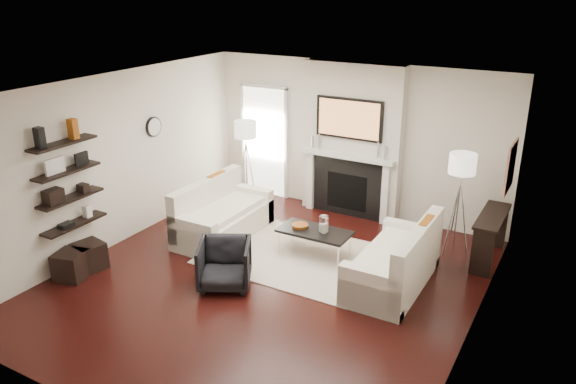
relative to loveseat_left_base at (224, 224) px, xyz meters
The scene contains 71 objects.
room_envelope 2.04m from the loveseat_left_base, 33.92° to the right, with size 6.00×6.00×6.00m.
chimney_breast 2.65m from the loveseat_left_base, 53.86° to the left, with size 1.80×0.25×2.70m, color silver.
fireplace_surround 2.30m from the loveseat_left_base, 51.86° to the left, with size 1.30×0.02×1.04m, color black.
firebox 2.29m from the loveseat_left_base, 51.78° to the left, with size 0.75×0.02×0.65m, color black.
mantel_pilaster_l 1.92m from the loveseat_left_base, 68.69° to the left, with size 0.12×0.08×1.10m, color white.
mantel_pilaster_r 2.78m from the loveseat_left_base, 39.64° to the left, with size 0.12×0.08×1.10m, color white.
mantel_shelf 2.42m from the loveseat_left_base, 51.07° to the left, with size 1.70×0.18×0.07m, color white.
tv_body 2.75m from the loveseat_left_base, 51.47° to the left, with size 1.20×0.06×0.70m, color black.
tv_screen 2.73m from the loveseat_left_base, 50.96° to the left, with size 1.10×0.01×0.62m, color #BF723F.
candlestick_l_tall 2.24m from the loveseat_left_base, 63.92° to the left, with size 0.04×0.04×0.30m, color silver.
candlestick_l_short 2.18m from the loveseat_left_base, 67.45° to the left, with size 0.04×0.04×0.24m, color silver.
candlestick_r_tall 2.85m from the loveseat_left_base, 41.84° to the left, with size 0.04×0.04×0.30m, color silver.
candlestick_r_short 2.93m from the loveseat_left_base, 40.02° to the left, with size 0.04×0.04×0.24m, color silver.
hallway_panel 2.24m from the loveseat_left_base, 102.27° to the left, with size 0.90×0.02×2.10m, color white.
door_trim_l 2.37m from the loveseat_left_base, 114.61° to the left, with size 0.06×0.06×2.16m, color white.
door_trim_r 2.18m from the loveseat_left_base, 88.92° to the left, with size 0.06×0.06×2.16m, color white.
door_trim_top 2.82m from the loveseat_left_base, 102.39° to the left, with size 1.02×0.06×0.06m, color white.
rug 1.39m from the loveseat_left_base, ahead, with size 2.60×2.00×0.01m, color beige.
loveseat_left_base is the anchor object (origin of this frame).
loveseat_left_back 0.46m from the loveseat_left_base, behind, with size 0.18×1.80×0.80m, color white.
loveseat_left_arm_n 0.81m from the loveseat_left_base, 90.00° to the right, with size 0.85×0.18×0.60m, color white.
loveseat_left_arm_s 0.81m from the loveseat_left_base, 90.00° to the left, with size 0.85×0.18×0.60m, color white.
loveseat_left_cushion 0.26m from the loveseat_left_base, ahead, with size 0.63×1.44×0.10m, color white.
pillow_left_orange 0.69m from the loveseat_left_base, 138.15° to the left, with size 0.10×0.42×0.42m, color #994E12.
pillow_left_charcoal 0.68m from the loveseat_left_base, 138.15° to the right, with size 0.10×0.40×0.40m, color black.
loveseat_right_base 2.96m from the loveseat_left_base, ahead, with size 0.85×1.80×0.42m, color white.
loveseat_right_back 3.31m from the loveseat_left_base, ahead, with size 0.18×1.80×0.80m, color white.
loveseat_right_arm_n 3.11m from the loveseat_left_base, 18.14° to the right, with size 0.85×0.18×0.60m, color white.
loveseat_right_arm_s 3.03m from the loveseat_left_base, 12.41° to the left, with size 0.85×0.18×0.60m, color white.
loveseat_right_cushion 2.92m from the loveseat_left_base, ahead, with size 0.63×1.44×0.10m, color white.
pillow_right_orange 3.34m from the loveseat_left_base, ahead, with size 0.10×0.42×0.42m, color #994E12.
pillow_right_charcoal 3.36m from the loveseat_left_base, ahead, with size 0.10×0.40×0.40m, color black.
coffee_table 1.64m from the loveseat_left_base, ahead, with size 1.10×0.55×0.04m, color black.
coffee_leg_nw 1.13m from the loveseat_left_base, ahead, with size 0.02×0.02×0.38m, color silver.
coffee_leg_ne 2.13m from the loveseat_left_base, ahead, with size 0.02×0.02×0.38m, color silver.
coffee_leg_sw 1.17m from the loveseat_left_base, 15.75° to the left, with size 0.02×0.02×0.38m, color silver.
coffee_leg_se 2.15m from the loveseat_left_base, ahead, with size 0.02×0.02×0.38m, color silver.
hurricane_glass 1.81m from the loveseat_left_base, ahead, with size 0.14×0.14×0.25m, color white.
hurricane_candle 1.80m from the loveseat_left_base, ahead, with size 0.10×0.10×0.15m, color white.
copper_bowl 1.40m from the loveseat_left_base, ahead, with size 0.26×0.26×0.04m, color #9E521A.
armchair 1.63m from the loveseat_left_base, 54.14° to the right, with size 0.69×0.65×0.71m, color black.
lamp_left_post 1.49m from the loveseat_left_base, 107.86° to the left, with size 0.02×0.02×1.20m, color silver.
lamp_left_shade 1.90m from the loveseat_left_base, 107.86° to the left, with size 0.40×0.40×0.30m, color white.
lamp_left_leg_a 1.46m from the loveseat_left_base, 103.60° to the left, with size 0.02×0.02×1.25m, color silver.
lamp_left_leg_b 1.60m from the loveseat_left_base, 108.71° to the left, with size 0.02×0.02×1.25m, color silver.
lamp_left_leg_c 1.42m from the loveseat_left_base, 111.27° to the left, with size 0.02×0.02×1.25m, color silver.
lamp_right_post 3.70m from the loveseat_left_base, 19.93° to the left, with size 0.02×0.02×1.20m, color silver.
lamp_right_shade 3.88m from the loveseat_left_base, 19.93° to the left, with size 0.40×0.40×0.30m, color white.
lamp_right_leg_a 3.80m from the loveseat_left_base, 19.36° to the left, with size 0.02×0.02×1.25m, color silver.
lamp_right_leg_b 3.68m from the loveseat_left_base, 21.62° to the left, with size 0.02×0.02×1.25m, color silver.
lamp_right_leg_c 3.62m from the loveseat_left_base, 18.80° to the left, with size 0.02×0.02×1.25m, color silver.
console_top 4.20m from the loveseat_left_base, 17.16° to the left, with size 0.35×1.20×0.04m, color black.
console_leg_n 4.04m from the loveseat_left_base, ahead, with size 0.30×0.04×0.71m, color black.
console_leg_s 4.36m from the loveseat_left_base, 24.08° to the left, with size 0.30×0.04×0.71m, color black.
wall_art 4.49m from the loveseat_left_base, 14.93° to the left, with size 0.03×0.70×0.70m, color #AD6F56.
shelf_bottom 2.35m from the loveseat_left_base, 121.91° to the right, with size 0.25×1.00×0.04m, color black.
shelf_lower 2.46m from the loveseat_left_base, 121.91° to the right, with size 0.25×1.00×0.04m, color black.
shelf_upper 2.63m from the loveseat_left_base, 121.91° to the right, with size 0.25×1.00×0.04m, color black.
shelf_top 2.85m from the loveseat_left_base, 121.91° to the right, with size 0.25×1.00×0.04m, color black.
decor_magfile_a 3.18m from the loveseat_left_base, 117.96° to the right, with size 0.12×0.10×0.28m, color black.
decor_magfile_b 2.82m from the loveseat_left_base, 124.79° to the right, with size 0.12×0.10×0.28m, color #994E12.
decor_frame_a 2.83m from the loveseat_left_base, 119.72° to the right, with size 0.04×0.30×0.22m, color white.
decor_frame_b 2.49m from the loveseat_left_base, 125.96° to the right, with size 0.04×0.22×0.18m, color black.
decor_wine_rack 2.72m from the loveseat_left_base, 118.64° to the right, with size 0.18×0.25×0.20m, color black.
decor_box_small 2.31m from the loveseat_left_base, 125.29° to the right, with size 0.15×0.12×0.12m, color black.
decor_books 2.48m from the loveseat_left_base, 120.09° to the right, with size 0.14×0.20×0.05m, color black.
decor_box_tall 2.17m from the loveseat_left_base, 125.53° to the right, with size 0.10×0.10×0.18m, color white.
clock_rim 1.99m from the loveseat_left_base, behind, with size 0.34×0.34×0.04m, color black.
clock_face 1.98m from the loveseat_left_base, behind, with size 0.29×0.29×0.01m, color white.
ottoman_near 2.17m from the loveseat_left_base, 119.29° to the right, with size 0.40×0.40×0.40m, color black.
ottoman_far 2.46m from the loveseat_left_base, 115.53° to the right, with size 0.40×0.40×0.40m, color black.
Camera 1 is at (3.67, -5.91, 3.98)m, focal length 35.00 mm.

